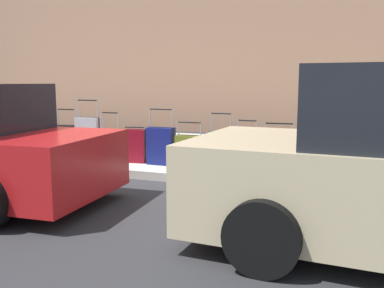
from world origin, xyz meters
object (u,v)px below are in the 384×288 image
suitcase_teal_5 (221,150)px  suitcase_navy_7 (161,146)px  bollard_post (5,131)px  suitcase_olive_6 (190,151)px  suitcase_black_11 (67,141)px  suitcase_maroon_1 (348,157)px  suitcase_maroon_8 (135,146)px  suitcase_red_9 (111,145)px  suitcase_silver_3 (278,156)px  suitcase_red_2 (313,156)px  suitcase_black_4 (247,153)px  fire_hydrant (29,136)px  suitcase_silver_10 (89,138)px

suitcase_teal_5 → suitcase_navy_7: suitcase_navy_7 is taller
suitcase_navy_7 → bollard_post: (3.33, 0.11, 0.13)m
suitcase_olive_6 → suitcase_black_11: size_ratio=0.84×
suitcase_teal_5 → suitcase_maroon_1: bearing=176.4°
suitcase_black_11 → suitcase_teal_5: bearing=-179.9°
suitcase_maroon_8 → suitcase_red_9: (0.48, 0.02, -0.01)m
suitcase_navy_7 → suitcase_maroon_8: size_ratio=1.51×
suitcase_silver_3 → suitcase_red_9: bearing=1.6°
suitcase_olive_6 → bollard_post: size_ratio=0.84×
suitcase_maroon_1 → suitcase_red_2: 0.52m
suitcase_black_4 → suitcase_olive_6: 0.97m
suitcase_maroon_1 → suitcase_black_4: (1.54, -0.06, -0.05)m
suitcase_red_2 → suitcase_maroon_8: size_ratio=0.95×
suitcase_silver_3 → suitcase_maroon_8: bearing=1.5°
suitcase_red_9 → bollard_post: 2.33m
suitcase_black_11 → suitcase_red_2: bearing=-179.8°
suitcase_red_9 → suitcase_silver_3: bearing=-178.4°
suitcase_maroon_8 → bollard_post: bearing=2.8°
fire_hydrant → suitcase_red_9: bearing=179.1°
suitcase_silver_10 → fire_hydrant: (1.37, 0.01, -0.01)m
suitcase_red_2 → suitcase_navy_7: suitcase_navy_7 is taller
suitcase_olive_6 → fire_hydrant: 3.42m
suitcase_black_11 → suitcase_black_4: bearing=179.1°
suitcase_black_4 → suitcase_olive_6: bearing=4.4°
suitcase_maroon_8 → suitcase_silver_10: size_ratio=0.58×
suitcase_maroon_1 → suitcase_silver_10: suitcase_silver_10 is taller
suitcase_red_9 → suitcase_black_11: bearing=-5.1°
suitcase_olive_6 → suitcase_red_9: suitcase_red_9 is taller
suitcase_black_4 → suitcase_red_9: suitcase_red_9 is taller
suitcase_maroon_8 → suitcase_olive_6: bearing=176.8°
suitcase_olive_6 → suitcase_navy_7: (0.54, -0.03, 0.06)m
suitcase_red_2 → suitcase_black_11: 4.56m
fire_hydrant → suitcase_navy_7: bearing=179.2°
suitcase_maroon_1 → suitcase_maroon_8: size_ratio=1.36×
suitcase_black_11 → suitcase_silver_10: bearing=174.7°
suitcase_maroon_1 → fire_hydrant: suitcase_maroon_1 is taller
suitcase_teal_5 → suitcase_silver_10: bearing=1.2°
suitcase_black_11 → suitcase_maroon_1: bearing=178.6°
suitcase_olive_6 → suitcase_teal_5: bearing=-164.9°
suitcase_maroon_8 → suitcase_silver_10: bearing=-1.4°
suitcase_maroon_1 → suitcase_navy_7: bearing=-0.4°
suitcase_black_11 → suitcase_olive_6: bearing=177.0°
suitcase_black_11 → bollard_post: same height
suitcase_olive_6 → suitcase_silver_10: suitcase_silver_10 is taller
suitcase_maroon_8 → suitcase_red_9: 0.48m
suitcase_red_2 → fire_hydrant: size_ratio=0.86×
suitcase_maroon_8 → suitcase_red_9: size_ratio=0.73×
suitcase_maroon_8 → bollard_post: (2.80, 0.14, 0.16)m
suitcase_navy_7 → suitcase_black_11: 2.02m
bollard_post → fire_hydrant: bearing=-161.6°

